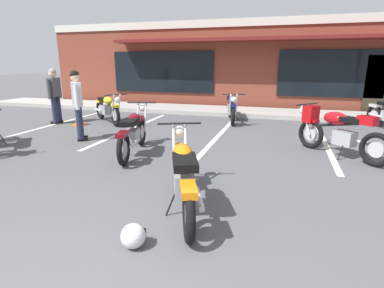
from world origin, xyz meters
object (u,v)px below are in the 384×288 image
motorcycle_blue_standard (133,132)px  person_in_shorts_foreground (55,93)px  motorcycle_silver_naked (336,130)px  motorcycle_cream_vintage (107,108)px  helmet_on_pavement (133,236)px  motorcycle_orange_scrambler (232,107)px  motorcycle_foreground_classic (184,175)px  person_in_black_shirt (78,101)px  traffic_cone (79,117)px

motorcycle_blue_standard → person_in_shorts_foreground: 4.46m
motorcycle_silver_naked → person_in_shorts_foreground: (-7.79, 1.12, 0.42)m
motorcycle_cream_vintage → helmet_on_pavement: size_ratio=6.73×
motorcycle_orange_scrambler → motorcycle_silver_naked: bearing=-48.8°
motorcycle_foreground_classic → person_in_shorts_foreground: 7.05m
person_in_shorts_foreground → helmet_on_pavement: size_ratio=6.44×
motorcycle_orange_scrambler → helmet_on_pavement: 7.17m
motorcycle_foreground_classic → person_in_shorts_foreground: bearing=142.6°
motorcycle_foreground_classic → motorcycle_blue_standard: 2.69m
person_in_black_shirt → helmet_on_pavement: person_in_black_shirt is taller
person_in_black_shirt → person_in_shorts_foreground: 2.57m
motorcycle_silver_naked → person_in_shorts_foreground: bearing=171.8°
helmet_on_pavement → motorcycle_blue_standard: bearing=117.3°
motorcycle_foreground_classic → helmet_on_pavement: motorcycle_foreground_classic is taller
motorcycle_blue_standard → helmet_on_pavement: (1.54, -2.99, -0.33)m
helmet_on_pavement → traffic_cone: (-4.53, 5.19, 0.13)m
motorcycle_silver_naked → helmet_on_pavement: size_ratio=6.48×
person_in_shorts_foreground → motorcycle_blue_standard: bearing=-30.5°
motorcycle_foreground_classic → person_in_shorts_foreground: (-5.58, 4.27, 0.49)m
motorcycle_blue_standard → helmet_on_pavement: size_ratio=8.00×
motorcycle_silver_naked → motorcycle_blue_standard: (-3.98, -1.13, -0.07)m
motorcycle_silver_naked → person_in_black_shirt: person_in_black_shirt is taller
motorcycle_foreground_classic → motorcycle_cream_vintage: size_ratio=1.14×
person_in_black_shirt → traffic_cone: bearing=127.8°
motorcycle_blue_standard → person_in_black_shirt: size_ratio=1.24×
person_in_black_shirt → motorcycle_cream_vintage: bearing=105.0°
person_in_shorts_foreground → helmet_on_pavement: 7.54m
person_in_shorts_foreground → traffic_cone: size_ratio=3.16×
motorcycle_cream_vintage → helmet_on_pavement: (3.91, -5.79, -0.33)m
motorcycle_foreground_classic → traffic_cone: bearing=138.4°
motorcycle_foreground_classic → person_in_black_shirt: (-3.56, 2.68, 0.49)m
motorcycle_cream_vintage → traffic_cone: motorcycle_cream_vintage is taller
motorcycle_orange_scrambler → person_in_shorts_foreground: person_in_shorts_foreground is taller
motorcycle_foreground_classic → traffic_cone: 6.36m
person_in_shorts_foreground → motorcycle_cream_vintage: bearing=20.6°
motorcycle_foreground_classic → traffic_cone: (-4.75, 4.22, -0.20)m
motorcycle_foreground_classic → motorcycle_cream_vintage: bearing=130.6°
motorcycle_cream_vintage → motorcycle_foreground_classic: bearing=-49.4°
motorcycle_silver_naked → motorcycle_orange_scrambler: size_ratio=0.81×
motorcycle_cream_vintage → person_in_shorts_foreground: (-1.45, -0.55, 0.49)m
traffic_cone → motorcycle_silver_naked: bearing=-8.7°
motorcycle_blue_standard → person_in_shorts_foreground: person_in_shorts_foreground is taller
person_in_black_shirt → motorcycle_silver_naked: bearing=4.6°
motorcycle_silver_naked → person_in_black_shirt: 5.80m
person_in_shorts_foreground → helmet_on_pavement: (5.36, -5.24, -0.82)m
person_in_black_shirt → person_in_shorts_foreground: bearing=141.9°
motorcycle_silver_naked → person_in_black_shirt: (-5.77, -0.47, 0.42)m
person_in_black_shirt → traffic_cone: 2.07m
helmet_on_pavement → motorcycle_orange_scrambler: bearing=91.8°
motorcycle_foreground_classic → motorcycle_cream_vintage: same height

